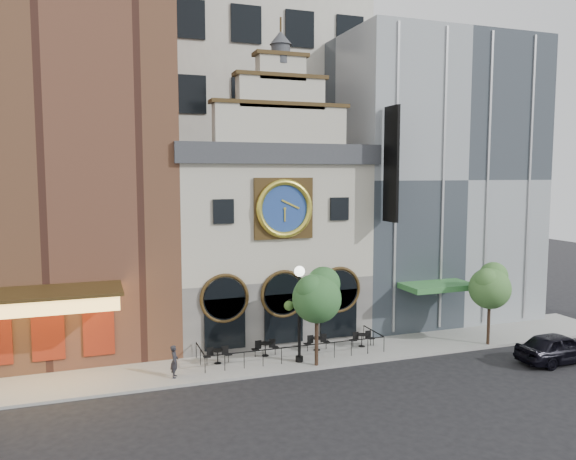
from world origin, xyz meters
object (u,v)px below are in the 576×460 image
(lamppost, at_px, (299,303))
(bistro_0, at_px, (218,355))
(bistro_2, at_px, (317,343))
(tree_left, at_px, (317,294))
(bistro_1, at_px, (265,348))
(car_right, at_px, (558,348))
(bistro_3, at_px, (362,339))
(tree_right, at_px, (490,285))
(pedestrian, at_px, (174,361))

(lamppost, bearing_deg, bistro_0, 178.32)
(bistro_2, relative_size, tree_left, 0.29)
(bistro_1, bearing_deg, bistro_0, -172.67)
(bistro_1, xyz_separation_m, car_right, (15.33, -6.13, 0.24))
(bistro_0, distance_m, car_right, 19.08)
(bistro_2, height_order, bistro_3, same)
(bistro_2, height_order, tree_left, tree_left)
(bistro_1, relative_size, lamppost, 0.29)
(tree_right, bearing_deg, lamppost, 176.05)
(bistro_0, relative_size, lamppost, 0.29)
(bistro_0, height_order, bistro_2, same)
(bistro_3, xyz_separation_m, lamppost, (-4.53, -1.29, 2.87))
(lamppost, bearing_deg, pedestrian, -165.28)
(car_right, distance_m, pedestrian, 21.20)
(bistro_1, distance_m, tree_right, 14.19)
(bistro_0, xyz_separation_m, pedestrian, (-2.54, -1.33, 0.38))
(car_right, height_order, tree_left, tree_left)
(bistro_1, distance_m, bistro_2, 3.19)
(bistro_3, bearing_deg, bistro_2, 175.08)
(bistro_3, bearing_deg, car_right, -32.26)
(bistro_3, height_order, tree_left, tree_left)
(bistro_0, distance_m, tree_left, 6.49)
(car_right, relative_size, pedestrian, 2.97)
(bistro_2, height_order, pedestrian, pedestrian)
(bistro_1, distance_m, lamppost, 3.60)
(bistro_3, height_order, car_right, car_right)
(bistro_3, xyz_separation_m, car_right, (9.29, -5.86, 0.24))
(bistro_0, relative_size, bistro_1, 1.00)
(tree_left, height_order, tree_right, tree_left)
(pedestrian, bearing_deg, bistro_0, -47.78)
(pedestrian, xyz_separation_m, lamppost, (6.91, 0.14, 2.49))
(bistro_2, relative_size, bistro_3, 1.00)
(bistro_3, bearing_deg, lamppost, -164.12)
(bistro_1, xyz_separation_m, tree_right, (13.61, -2.39, 3.22))
(bistro_0, height_order, lamppost, lamppost)
(car_right, xyz_separation_m, lamppost, (-13.82, 4.58, 2.63))
(car_right, distance_m, lamppost, 14.79)
(car_right, xyz_separation_m, tree_right, (-1.72, 3.74, 2.99))
(bistro_1, bearing_deg, lamppost, -45.89)
(tree_left, relative_size, tree_right, 1.07)
(bistro_0, bearing_deg, bistro_1, 7.33)
(bistro_1, relative_size, bistro_3, 1.00)
(car_right, bearing_deg, lamppost, 70.11)
(car_right, bearing_deg, tree_left, 72.49)
(bistro_1, distance_m, tree_left, 4.77)
(tree_right, bearing_deg, bistro_1, 170.03)
(car_right, distance_m, tree_left, 14.00)
(bistro_1, xyz_separation_m, bistro_2, (3.19, -0.02, 0.00))
(bistro_0, distance_m, lamppost, 5.36)
(bistro_1, height_order, tree_left, tree_left)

